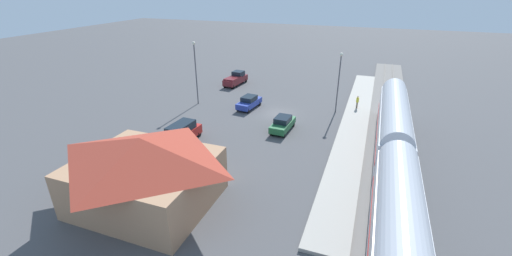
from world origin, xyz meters
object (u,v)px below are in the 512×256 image
passenger_train (395,164)px  pickup_maroon (236,79)px  pedestrian_on_platform (357,101)px  station_building (144,170)px  light_pole_lot_center (195,66)px  sedan_green (283,124)px  suv_red (182,133)px  light_pole_near_platform (339,76)px  sedan_blue (249,102)px

passenger_train → pickup_maroon: passenger_train is taller
pedestrian_on_platform → station_building: bearing=62.9°
light_pole_lot_center → station_building: bearing=110.0°
passenger_train → sedan_green: 15.05m
pedestrian_on_platform → sedan_green: 12.61m
passenger_train → pickup_maroon: 34.80m
station_building → pedestrian_on_platform: size_ratio=6.26×
passenger_train → suv_red: bearing=-6.1°
passenger_train → pedestrian_on_platform: (4.20, -19.08, -1.58)m
light_pole_near_platform → sedan_green: bearing=58.4°
pedestrian_on_platform → sedan_green: bearing=52.7°
sedan_green → light_pole_near_platform: 10.49m
suv_red → light_pole_lot_center: (4.64, -11.57, 4.30)m
station_building → sedan_green: bearing=-109.9°
passenger_train → sedan_blue: 23.57m
pickup_maroon → light_pole_lot_center: size_ratio=0.63×
station_building → light_pole_lot_center: light_pole_lot_center is taller
light_pole_lot_center → light_pole_near_platform: bearing=-169.8°
suv_red → light_pole_near_platform: size_ratio=0.63×
sedan_blue → suv_red: suv_red is taller
sedan_green → pickup_maroon: pickup_maroon is taller
pedestrian_on_platform → light_pole_near_platform: 4.89m
passenger_train → pickup_maroon: size_ratio=6.45×
passenger_train → sedan_blue: bearing=-38.7°
sedan_blue → passenger_train: bearing=141.3°
sedan_green → pickup_maroon: bearing=-50.4°
passenger_train → station_building: station_building is taller
pedestrian_on_platform → pickup_maroon: bearing=-14.9°
light_pole_near_platform → pedestrian_on_platform: bearing=-145.1°
pickup_maroon → light_pole_lot_center: 11.63m
station_building → pedestrian_on_platform: 30.35m
pedestrian_on_platform → pickup_maroon: 21.14m
sedan_blue → light_pole_near_platform: light_pole_near_platform is taller
pickup_maroon → light_pole_near_platform: size_ratio=0.70×
pickup_maroon → light_pole_near_platform: light_pole_near_platform is taller
passenger_train → suv_red: 21.45m
pickup_maroon → sedan_blue: bearing=122.7°
sedan_green → passenger_train: bearing=142.6°
pedestrian_on_platform → light_pole_lot_center: light_pole_lot_center is taller
suv_red → station_building: bearing=107.8°
light_pole_lot_center → passenger_train: bearing=151.9°
passenger_train → light_pole_near_platform: light_pole_near_platform is taller
suv_red → pickup_maroon: (3.36, -22.26, -0.12)m
sedan_blue → suv_red: 12.79m
pedestrian_on_platform → light_pole_lot_center: size_ratio=0.19×
sedan_blue → light_pole_near_platform: bearing=-167.4°
pickup_maroon → light_pole_near_platform: 19.65m
light_pole_near_platform → pickup_maroon: bearing=-22.1°
passenger_train → light_pole_lot_center: (25.91, -13.83, 2.59)m
pickup_maroon → light_pole_near_platform: (-17.83, 7.24, 3.98)m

